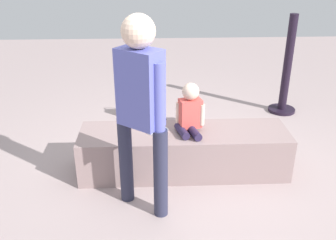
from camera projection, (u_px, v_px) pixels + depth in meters
ground_plane at (183, 170)px, 3.86m from camera, size 12.00×12.00×0.00m
concrete_ledge at (184, 151)px, 3.77m from camera, size 2.04×0.56×0.44m
child_seated at (190, 111)px, 3.60m from camera, size 0.29×0.34×0.48m
adult_standing at (141, 101)px, 2.92m from camera, size 0.41×0.37×1.66m
cake_plate at (157, 129)px, 3.68m from camera, size 0.22×0.22×0.06m
gift_bag at (189, 116)px, 4.76m from camera, size 0.22×0.09×0.30m
railing_post at (286, 76)px, 5.02m from camera, size 0.36×0.36×1.31m
water_bottle_near_gift at (156, 124)px, 4.60m from camera, size 0.08×0.08×0.24m
party_cup_red at (208, 133)px, 4.49m from camera, size 0.08×0.08×0.11m
cake_box_white at (241, 142)px, 4.31m from camera, size 0.31×0.34×0.10m
handbag_black_leather at (157, 133)px, 4.33m from camera, size 0.33×0.13×0.37m
handbag_brown_canvas at (135, 107)px, 5.02m from camera, size 0.32×0.10×0.36m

